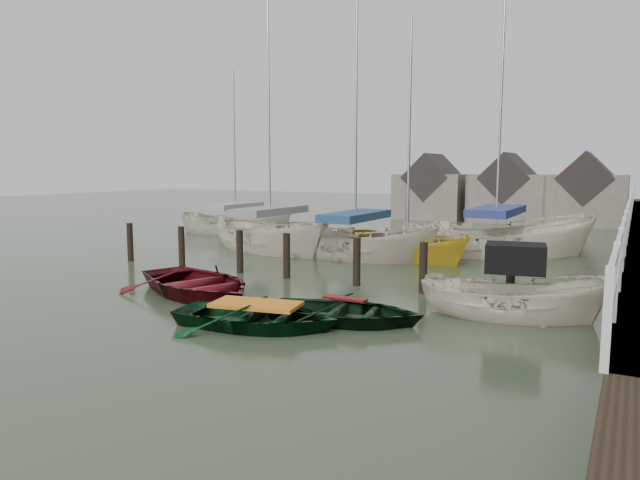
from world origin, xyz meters
The scene contains 12 objects.
ground centered at (0.00, 0.00, 0.00)m, with size 120.00×120.00×0.00m, color #313D27.
mooring_pilings centered at (-1.11, 3.00, 0.50)m, with size 13.72×0.22×1.80m.
far_sheds centered at (0.83, 26.00, 1.86)m, with size 14.00×4.08×4.39m.
rowboat_red centered at (-2.00, -0.22, 0.00)m, with size 3.20×4.48×0.93m, color #4F0B11.
rowboat_green centered at (1.20, -2.00, 0.00)m, with size 2.59×3.62×0.75m, color black.
rowboat_dkgreen centered at (2.67, -0.69, 0.00)m, with size 2.50×3.51×0.73m, color black.
motorboat centered at (5.83, 1.48, 0.10)m, with size 4.35×2.25×2.48m.
sailboat_a centered at (-5.13, 7.91, 0.06)m, with size 7.63×5.25×12.36m.
sailboat_b centered at (-1.16, 7.83, 0.06)m, with size 7.14×3.34×11.64m.
sailboat_c centered at (0.76, 8.34, 0.02)m, with size 5.72×3.63×9.77m.
sailboat_d centered at (3.41, 11.12, 0.06)m, with size 8.08×5.78×13.10m.
sailboat_e centered at (-10.04, 11.98, 0.06)m, with size 6.60×3.70×9.60m.
Camera 1 is at (8.17, -11.73, 3.38)m, focal length 32.00 mm.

